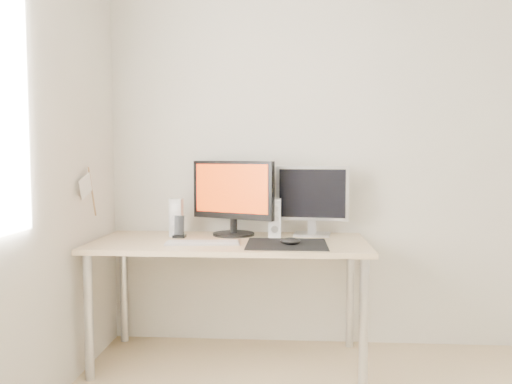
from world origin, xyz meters
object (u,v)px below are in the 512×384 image
object	(u,v)px
mouse	(290,241)
speaker_left	(176,217)
desk	(230,254)
speaker_right	(275,218)
second_monitor	(312,197)
keyboard	(203,243)
main_monitor	(233,195)
phone_dock	(179,231)

from	to	relation	value
mouse	speaker_left	distance (m)	0.76
desk	speaker_left	world-z (taller)	speaker_left
speaker_left	desk	bearing A→B (deg)	-22.73
speaker_left	speaker_right	xyz separation A→B (m)	(0.61, 0.01, 0.00)
second_monitor	speaker_right	distance (m)	0.27
keyboard	speaker_right	bearing A→B (deg)	34.92
main_monitor	speaker_right	world-z (taller)	main_monitor
keyboard	desk	bearing A→B (deg)	41.54
mouse	speaker_left	size ratio (longest dim) A/B	0.48
speaker_left	speaker_right	world-z (taller)	same
speaker_left	phone_dock	world-z (taller)	speaker_left
second_monitor	keyboard	distance (m)	0.76
speaker_right	phone_dock	world-z (taller)	speaker_right
speaker_left	keyboard	bearing A→B (deg)	-51.86
mouse	second_monitor	bearing A→B (deg)	69.09
speaker_right	keyboard	size ratio (longest dim) A/B	0.55
second_monitor	speaker_left	world-z (taller)	second_monitor
speaker_right	phone_dock	size ratio (longest dim) A/B	1.74
keyboard	phone_dock	size ratio (longest dim) A/B	3.19
keyboard	phone_dock	xyz separation A→B (m)	(-0.18, 0.21, 0.03)
main_monitor	phone_dock	size ratio (longest dim) A/B	3.90
keyboard	mouse	bearing A→B (deg)	-1.38
keyboard	speaker_left	bearing A→B (deg)	128.14
second_monitor	speaker_left	distance (m)	0.85
desk	second_monitor	bearing A→B (deg)	24.60
second_monitor	main_monitor	bearing A→B (deg)	-176.04
phone_dock	speaker_right	bearing A→B (deg)	6.35
mouse	desk	world-z (taller)	mouse
mouse	keyboard	xyz separation A→B (m)	(-0.49, 0.01, -0.02)
desk	speaker_right	xyz separation A→B (m)	(0.26, 0.16, 0.19)
desk	keyboard	distance (m)	0.20
mouse	second_monitor	world-z (taller)	second_monitor
desk	speaker_left	size ratio (longest dim) A/B	6.84
speaker_left	keyboard	xyz separation A→B (m)	(0.21, -0.27, -0.11)
speaker_right	keyboard	world-z (taller)	speaker_right
mouse	main_monitor	xyz separation A→B (m)	(-0.36, 0.33, 0.23)
mouse	speaker_left	world-z (taller)	speaker_left
second_monitor	phone_dock	world-z (taller)	second_monitor
desk	keyboard	xyz separation A→B (m)	(-0.14, -0.12, 0.09)
desk	speaker_right	distance (m)	0.36
mouse	phone_dock	distance (m)	0.71
main_monitor	second_monitor	xyz separation A→B (m)	(0.49, 0.03, -0.01)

